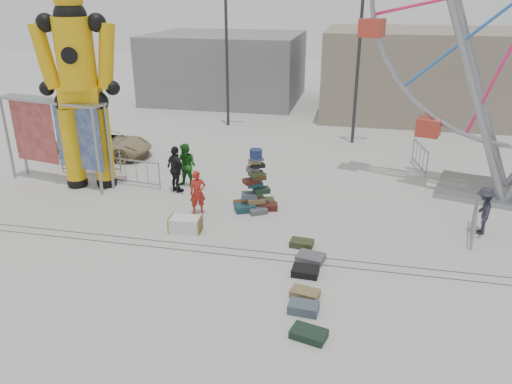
% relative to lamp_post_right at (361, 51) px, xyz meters
% --- Properties ---
extents(ground, '(90.00, 90.00, 0.00)m').
position_rel_lamp_post_right_xyz_m(ground, '(-3.09, -13.00, -4.48)').
color(ground, '#9E9E99').
rests_on(ground, ground).
extents(track_line_near, '(40.00, 0.04, 0.01)m').
position_rel_lamp_post_right_xyz_m(track_line_near, '(-3.09, -12.40, -4.48)').
color(track_line_near, '#47443F').
rests_on(track_line_near, ground).
extents(track_line_far, '(40.00, 0.04, 0.01)m').
position_rel_lamp_post_right_xyz_m(track_line_far, '(-3.09, -12.00, -4.48)').
color(track_line_far, '#47443F').
rests_on(track_line_far, ground).
extents(building_right, '(12.00, 8.00, 5.00)m').
position_rel_lamp_post_right_xyz_m(building_right, '(3.91, 7.00, -1.98)').
color(building_right, gray).
rests_on(building_right, ground).
extents(building_left, '(10.00, 8.00, 4.40)m').
position_rel_lamp_post_right_xyz_m(building_left, '(-9.09, 9.00, -2.28)').
color(building_left, gray).
rests_on(building_left, ground).
extents(lamp_post_right, '(1.41, 0.25, 8.00)m').
position_rel_lamp_post_right_xyz_m(lamp_post_right, '(0.00, 0.00, 0.00)').
color(lamp_post_right, '#2D2D30').
rests_on(lamp_post_right, ground).
extents(lamp_post_left, '(1.41, 0.25, 8.00)m').
position_rel_lamp_post_right_xyz_m(lamp_post_left, '(-7.00, 2.00, 0.00)').
color(lamp_post_left, '#2D2D30').
rests_on(lamp_post_left, ground).
extents(suitcase_tower, '(1.66, 1.45, 2.18)m').
position_rel_lamp_post_right_xyz_m(suitcase_tower, '(-3.15, -8.96, -3.87)').
color(suitcase_tower, '#183F49').
rests_on(suitcase_tower, ground).
extents(crash_test_dummy, '(3.06, 1.34, 7.67)m').
position_rel_lamp_post_right_xyz_m(crash_test_dummy, '(-9.88, -8.18, -0.44)').
color(crash_test_dummy, black).
rests_on(crash_test_dummy, ground).
extents(banner_scaffold, '(4.70, 1.64, 3.36)m').
position_rel_lamp_post_right_xyz_m(banner_scaffold, '(-11.16, -8.20, -1.96)').
color(banner_scaffold, gray).
rests_on(banner_scaffold, ground).
extents(steamer_trunk, '(1.04, 0.64, 0.47)m').
position_rel_lamp_post_right_xyz_m(steamer_trunk, '(-4.95, -11.19, -4.25)').
color(steamer_trunk, silver).
rests_on(steamer_trunk, ground).
extents(row_case_0, '(0.72, 0.51, 0.20)m').
position_rel_lamp_post_right_xyz_m(row_case_0, '(-1.19, -11.42, -4.38)').
color(row_case_0, '#323B1D').
rests_on(row_case_0, ground).
extents(row_case_1, '(0.87, 0.72, 0.19)m').
position_rel_lamp_post_right_xyz_m(row_case_1, '(-0.84, -12.22, -4.39)').
color(row_case_1, '#56575D').
rests_on(row_case_1, ground).
extents(row_case_2, '(0.74, 0.57, 0.20)m').
position_rel_lamp_post_right_xyz_m(row_case_2, '(-0.89, -12.99, -4.38)').
color(row_case_2, black).
rests_on(row_case_2, ground).
extents(row_case_3, '(0.78, 0.57, 0.22)m').
position_rel_lamp_post_right_xyz_m(row_case_3, '(-0.77, -14.07, -4.37)').
color(row_case_3, olive).
rests_on(row_case_3, ground).
extents(row_case_4, '(0.75, 0.51, 0.24)m').
position_rel_lamp_post_right_xyz_m(row_case_4, '(-0.74, -14.69, -4.36)').
color(row_case_4, '#445562').
rests_on(row_case_4, ground).
extents(row_case_5, '(0.89, 0.68, 0.19)m').
position_rel_lamp_post_right_xyz_m(row_case_5, '(-0.50, -15.60, -4.39)').
color(row_case_5, black).
rests_on(row_case_5, ground).
extents(barricade_dummy_a, '(1.99, 0.38, 1.10)m').
position_rel_lamp_post_right_xyz_m(barricade_dummy_a, '(-10.87, -6.93, -3.93)').
color(barricade_dummy_a, gray).
rests_on(barricade_dummy_a, ground).
extents(barricade_dummy_b, '(2.00, 0.29, 1.10)m').
position_rel_lamp_post_right_xyz_m(barricade_dummy_b, '(-10.42, -6.73, -3.93)').
color(barricade_dummy_b, gray).
rests_on(barricade_dummy_b, ground).
extents(barricade_dummy_c, '(2.00, 0.34, 1.10)m').
position_rel_lamp_post_right_xyz_m(barricade_dummy_c, '(-8.11, -7.88, -3.93)').
color(barricade_dummy_c, gray).
rests_on(barricade_dummy_c, ground).
extents(barricade_wheel_front, '(0.47, 1.98, 1.10)m').
position_rel_lamp_post_right_xyz_m(barricade_wheel_front, '(3.94, -9.61, -3.93)').
color(barricade_wheel_front, gray).
rests_on(barricade_wheel_front, ground).
extents(barricade_wheel_back, '(0.50, 1.98, 1.10)m').
position_rel_lamp_post_right_xyz_m(barricade_wheel_back, '(2.82, -3.54, -3.93)').
color(barricade_wheel_back, gray).
rests_on(barricade_wheel_back, ground).
extents(pedestrian_red, '(0.67, 0.60, 1.53)m').
position_rel_lamp_post_right_xyz_m(pedestrian_red, '(-4.98, -9.78, -3.72)').
color(pedestrian_red, '#A32117').
rests_on(pedestrian_red, ground).
extents(pedestrian_green, '(0.97, 0.83, 1.73)m').
position_rel_lamp_post_right_xyz_m(pedestrian_green, '(-6.18, -7.51, -3.62)').
color(pedestrian_green, '#196318').
rests_on(pedestrian_green, ground).
extents(pedestrian_black, '(1.11, 0.97, 1.80)m').
position_rel_lamp_post_right_xyz_m(pedestrian_black, '(-6.40, -8.07, -3.58)').
color(pedestrian_black, black).
rests_on(pedestrian_black, ground).
extents(pedestrian_grey, '(0.68, 1.05, 1.54)m').
position_rel_lamp_post_right_xyz_m(pedestrian_grey, '(4.22, -9.34, -3.71)').
color(pedestrian_grey, '#23232F').
rests_on(pedestrian_grey, ground).
extents(parked_suv, '(4.28, 2.01, 1.18)m').
position_rel_lamp_post_right_xyz_m(parked_suv, '(-11.15, -4.63, -3.89)').
color(parked_suv, tan).
rests_on(parked_suv, ground).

